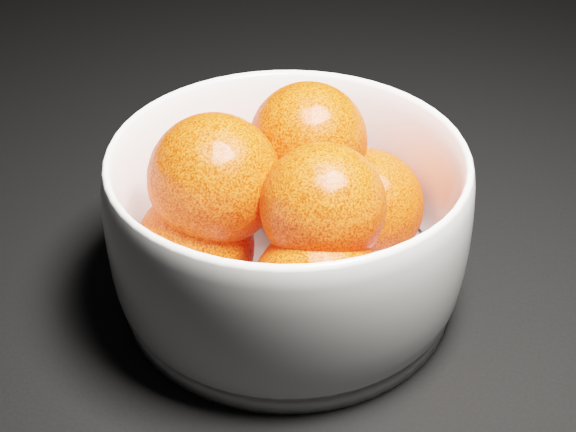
% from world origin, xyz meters
% --- Properties ---
extents(bowl, '(0.22, 0.22, 0.11)m').
position_xyz_m(bowl, '(0.25, 0.25, 0.05)').
color(bowl, white).
rests_on(bowl, ground).
extents(orange_pile, '(0.16, 0.17, 0.12)m').
position_xyz_m(orange_pile, '(0.25, 0.25, 0.07)').
color(orange_pile, '#FF350C').
rests_on(orange_pile, bowl).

